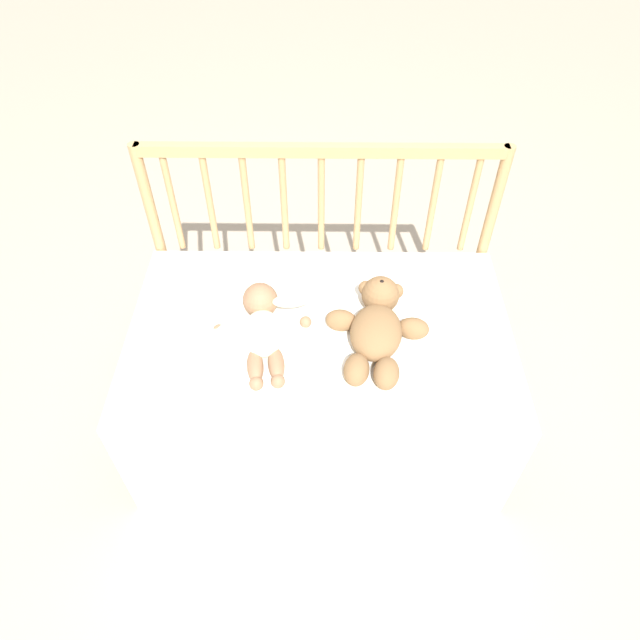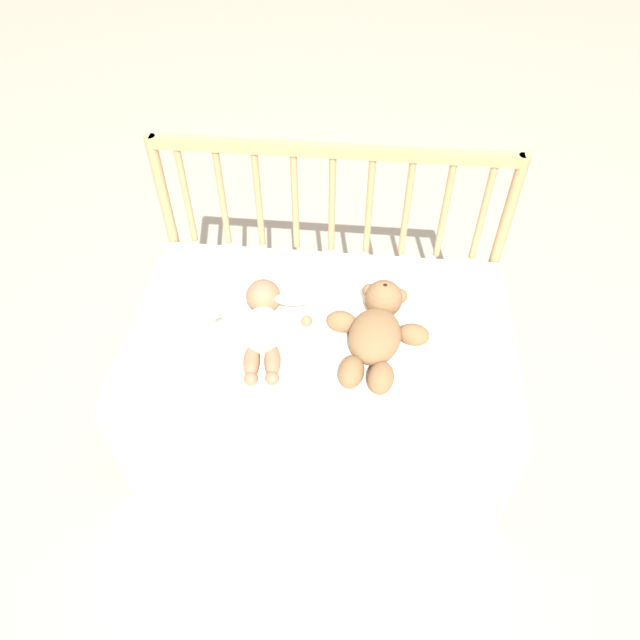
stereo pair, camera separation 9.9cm
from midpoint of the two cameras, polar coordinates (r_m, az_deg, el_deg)
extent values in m
plane|color=tan|center=(2.08, -1.37, -9.52)|extent=(12.00, 12.00, 0.00)
cube|color=white|center=(1.89, -1.49, -5.69)|extent=(1.15, 0.72, 0.46)
cylinder|color=tan|center=(2.10, -16.79, 6.29)|extent=(0.04, 0.04, 0.86)
cylinder|color=tan|center=(2.07, 14.43, 6.15)|extent=(0.04, 0.04, 0.86)
cube|color=tan|center=(1.77, -1.53, 16.56)|extent=(1.12, 0.03, 0.04)
cylinder|color=tan|center=(1.95, -15.92, 11.05)|extent=(0.02, 0.02, 0.36)
cylinder|color=tan|center=(1.92, -12.41, 11.20)|extent=(0.02, 0.02, 0.36)
cylinder|color=tan|center=(1.90, -8.81, 11.30)|extent=(0.02, 0.02, 0.36)
cylinder|color=tan|center=(1.88, -5.13, 11.37)|extent=(0.02, 0.02, 0.36)
cylinder|color=tan|center=(1.88, -1.41, 11.39)|extent=(0.02, 0.02, 0.36)
cylinder|color=tan|center=(1.88, 2.33, 11.36)|extent=(0.02, 0.02, 0.36)
cylinder|color=tan|center=(1.88, 6.05, 11.29)|extent=(0.02, 0.02, 0.36)
cylinder|color=tan|center=(1.90, 9.72, 11.17)|extent=(0.02, 0.02, 0.36)
cylinder|color=tan|center=(1.92, 13.32, 11.01)|extent=(0.02, 0.02, 0.36)
cube|color=white|center=(1.68, -1.63, -2.30)|extent=(0.80, 0.48, 0.01)
ellipsoid|color=olive|center=(1.64, 3.91, -1.29)|extent=(0.18, 0.22, 0.10)
sphere|color=olive|center=(1.74, 4.44, 2.47)|extent=(0.12, 0.12, 0.12)
sphere|color=tan|center=(1.72, 4.51, 3.23)|extent=(0.05, 0.05, 0.05)
sphere|color=black|center=(1.70, 4.54, 3.72)|extent=(0.02, 0.02, 0.02)
sphere|color=olive|center=(1.75, 3.01, 3.17)|extent=(0.05, 0.05, 0.05)
sphere|color=olive|center=(1.75, 6.02, 2.83)|extent=(0.05, 0.05, 0.05)
ellipsoid|color=olive|center=(1.69, 0.45, -0.08)|extent=(0.10, 0.08, 0.07)
ellipsoid|color=olive|center=(1.69, 7.67, -0.90)|extent=(0.10, 0.08, 0.07)
ellipsoid|color=olive|center=(1.57, 1.87, -5.06)|extent=(0.09, 0.11, 0.07)
ellipsoid|color=olive|center=(1.57, 4.86, -5.41)|extent=(0.09, 0.11, 0.07)
ellipsoid|color=#EAEACC|center=(1.66, -7.41, -1.39)|extent=(0.14, 0.18, 0.08)
sphere|color=#936B4C|center=(1.74, -7.61, 1.92)|extent=(0.11, 0.11, 0.11)
ellipsoid|color=#EAEACC|center=(1.71, -10.54, -1.09)|extent=(0.12, 0.06, 0.04)
ellipsoid|color=#EAEACC|center=(1.70, -4.48, 1.91)|extent=(0.12, 0.06, 0.04)
sphere|color=#936B4C|center=(1.72, -11.70, -1.05)|extent=(0.04, 0.04, 0.04)
sphere|color=#936B4C|center=(1.71, -3.09, -0.25)|extent=(0.04, 0.04, 0.04)
ellipsoid|color=#936B4C|center=(1.61, -8.26, -4.65)|extent=(0.06, 0.12, 0.05)
ellipsoid|color=#936B4C|center=(1.61, -6.16, -4.46)|extent=(0.06, 0.12, 0.05)
sphere|color=#936B4C|center=(1.58, -8.18, -6.37)|extent=(0.04, 0.04, 0.04)
sphere|color=#936B4C|center=(1.57, -6.04, -6.18)|extent=(0.04, 0.04, 0.04)
camera|label=1|loc=(0.05, -91.70, -1.85)|focal=32.00mm
camera|label=2|loc=(0.05, 88.30, 1.85)|focal=32.00mm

